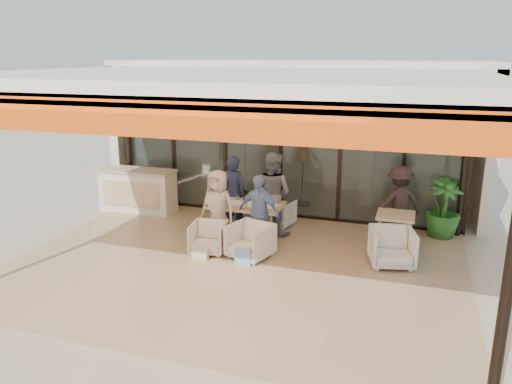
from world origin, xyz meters
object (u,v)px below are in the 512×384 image
host_counter (138,190)px  side_chair (392,246)px  chair_near_left (208,236)px  diner_periwinkle (259,212)px  side_table (395,219)px  chair_near_right (250,239)px  potted_palm (443,208)px  standing_woman (399,203)px  diner_navy (234,193)px  diner_grey (272,194)px  chair_far_left (242,209)px  diner_cream (218,208)px  dining_table (245,206)px  chair_far_right (278,212)px

host_counter → side_chair: (6.01, -1.42, -0.15)m
chair_near_left → diner_periwinkle: diner_periwinkle is taller
side_table → host_counter: bearing=173.6°
chair_near_right → potted_palm: 4.11m
standing_woman → host_counter: bearing=-30.4°
chair_near_left → diner_navy: diner_navy is taller
host_counter → potted_palm: size_ratio=1.46×
diner_grey → side_table: bearing=-172.3°
host_counter → diner_grey: (3.49, -0.48, 0.35)m
chair_far_left → potted_palm: 4.28m
host_counter → side_chair: bearing=-13.3°
chair_near_left → diner_cream: (0.00, 0.50, 0.43)m
diner_periwinkle → side_table: diner_periwinkle is taller
dining_table → chair_near_left: dining_table is taller
diner_grey → potted_palm: bearing=-153.4°
diner_grey → side_table: (2.52, -0.20, -0.24)m
dining_table → diner_grey: bearing=46.0°
chair_far_left → diner_periwinkle: diner_periwinkle is taller
chair_far_right → diner_periwinkle: (0.00, -1.40, 0.42)m
standing_woman → diner_periwinkle: bearing=-1.3°
chair_near_right → side_chair: (2.52, 0.45, 0.02)m
host_counter → side_table: (6.01, -0.67, 0.11)m
chair_far_right → dining_table: bearing=78.6°
chair_far_right → diner_grey: bearing=103.1°
chair_far_right → host_counter: bearing=13.4°
chair_far_left → chair_near_right: chair_near_right is taller
diner_grey → potted_palm: diner_grey is taller
diner_navy → diner_grey: (0.84, 0.00, 0.06)m
chair_far_left → chair_near_left: bearing=68.3°
chair_near_right → diner_grey: 1.49m
diner_navy → diner_grey: bearing=-167.9°
potted_palm → standing_woman: bearing=-158.9°
chair_far_right → chair_near_left: chair_near_left is taller
diner_periwinkle → side_chair: 2.54m
chair_far_left → diner_cream: bearing=68.3°
potted_palm → side_table: bearing=-129.7°
host_counter → diner_periwinkle: bearing=-21.5°
diner_navy → standing_woman: size_ratio=1.07×
chair_near_left → chair_near_right: (0.84, 0.00, 0.04)m
chair_far_left → chair_near_left: 1.90m
side_table → side_chair: size_ratio=0.97×
diner_navy → side_chair: diner_navy is taller
host_counter → side_table: bearing=-6.4°
chair_far_left → side_chair: 3.66m
chair_near_right → chair_near_left: bearing=-162.0°
chair_near_left → chair_near_right: size_ratio=0.90×
standing_woman → dining_table: bearing=-12.6°
chair_far_left → standing_woman: (3.37, 0.04, 0.46)m
diner_navy → diner_cream: 0.90m
host_counter → diner_periwinkle: (3.49, -1.38, 0.21)m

